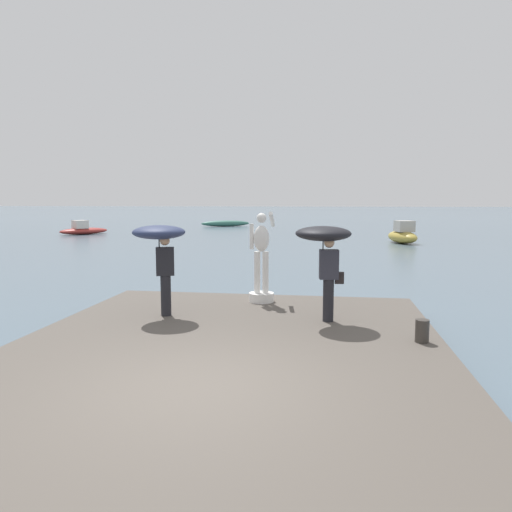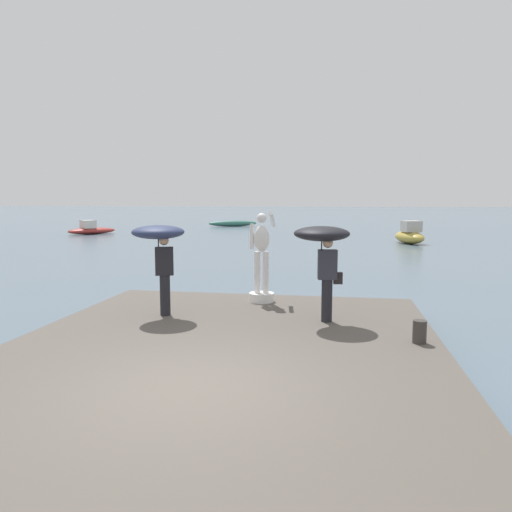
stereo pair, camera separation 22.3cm
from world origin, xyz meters
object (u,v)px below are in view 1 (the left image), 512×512
onlooker_left (160,241)px  mooring_bollard (422,331)px  statue_white_figure (261,266)px  boat_leftward (83,230)px  onlooker_right (325,243)px  boat_mid (403,235)px  boat_near (226,223)px

onlooker_left → mooring_bollard: 5.52m
statue_white_figure → boat_leftward: size_ratio=0.52×
onlooker_right → mooring_bollard: bearing=-36.5°
boat_mid → boat_leftward: bearing=169.0°
mooring_bollard → boat_near: (-13.12, 44.60, -0.27)m
mooring_bollard → boat_near: 46.49m
statue_white_figure → boat_near: size_ratio=0.41×
statue_white_figure → boat_mid: 23.17m
mooring_bollard → boat_leftward: size_ratio=0.09×
onlooker_left → boat_mid: bearing=70.4°
boat_mid → onlooker_right: bearing=-101.9°
onlooker_right → boat_near: 44.83m
boat_near → onlooker_left: bearing=-79.6°
mooring_bollard → boat_mid: (3.33, 25.19, -0.05)m
statue_white_figure → onlooker_left: statue_white_figure is taller
mooring_bollard → boat_near: bearing=106.4°
boat_leftward → onlooker_right: bearing=-54.3°
statue_white_figure → onlooker_right: statue_white_figure is taller
onlooker_left → boat_near: size_ratio=0.36×
statue_white_figure → boat_mid: (6.59, 22.20, -0.73)m
mooring_bollard → boat_mid: boat_mid is taller
mooring_bollard → boat_leftward: (-22.51, 30.19, -0.21)m
onlooker_right → boat_near: bearing=104.7°
mooring_bollard → boat_leftward: boat_leftward is taller
onlooker_right → boat_leftward: onlooker_right is taller
onlooker_right → boat_mid: bearing=78.1°
boat_mid → boat_leftward: 26.32m
boat_near → statue_white_figure: bearing=-76.7°
boat_near → mooring_bollard: bearing=-73.6°
boat_leftward → boat_near: bearing=56.9°
onlooker_right → mooring_bollard: (1.73, -1.28, -1.41)m
statue_white_figure → onlooker_left: (-1.94, -1.74, 0.73)m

